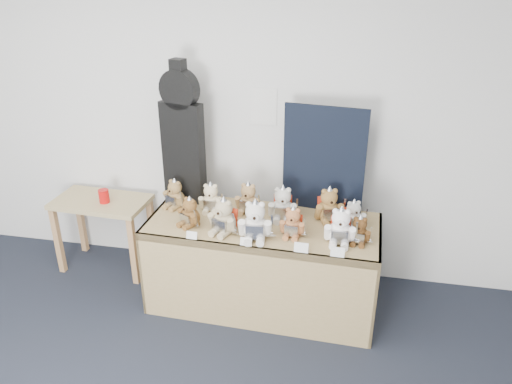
% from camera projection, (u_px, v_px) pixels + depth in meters
% --- Properties ---
extents(room_shell, '(6.00, 6.00, 6.00)m').
position_uv_depth(room_shell, '(264.00, 107.00, 3.97)').
color(room_shell, silver).
rests_on(room_shell, floor).
extents(display_table, '(1.79, 0.79, 0.73)m').
position_uv_depth(display_table, '(261.00, 246.00, 3.79)').
color(display_table, olive).
rests_on(display_table, floor).
extents(side_table, '(0.83, 0.49, 0.67)m').
position_uv_depth(side_table, '(102.00, 212.00, 4.35)').
color(side_table, '#968351').
rests_on(side_table, floor).
extents(guitar_case, '(0.36, 0.18, 1.15)m').
position_uv_depth(guitar_case, '(182.00, 135.00, 3.92)').
color(guitar_case, black).
rests_on(guitar_case, display_table).
extents(navy_board, '(0.63, 0.10, 0.85)m').
position_uv_depth(navy_board, '(324.00, 160.00, 3.81)').
color(navy_board, black).
rests_on(navy_board, display_table).
extents(red_cup, '(0.09, 0.09, 0.12)m').
position_uv_depth(red_cup, '(104.00, 196.00, 4.23)').
color(red_cup, '#BD0D0C').
rests_on(red_cup, side_table).
extents(teddy_front_far_left, '(0.20, 0.20, 0.25)m').
position_uv_depth(teddy_front_far_left, '(190.00, 213.00, 3.71)').
color(teddy_front_far_left, brown).
rests_on(teddy_front_far_left, display_table).
extents(teddy_front_left, '(0.25, 0.24, 0.30)m').
position_uv_depth(teddy_front_left, '(224.00, 217.00, 3.61)').
color(teddy_front_left, tan).
rests_on(teddy_front_left, display_table).
extents(teddy_front_centre, '(0.27, 0.23, 0.33)m').
position_uv_depth(teddy_front_centre, '(255.00, 222.00, 3.52)').
color(teddy_front_centre, silver).
rests_on(teddy_front_centre, display_table).
extents(teddy_front_right, '(0.21, 0.18, 0.25)m').
position_uv_depth(teddy_front_right, '(293.00, 223.00, 3.57)').
color(teddy_front_right, '#A5673E').
rests_on(teddy_front_right, display_table).
extents(teddy_front_far_right, '(0.25, 0.20, 0.30)m').
position_uv_depth(teddy_front_far_right, '(340.00, 228.00, 3.47)').
color(teddy_front_far_right, white).
rests_on(teddy_front_far_right, display_table).
extents(teddy_front_end, '(0.19, 0.16, 0.23)m').
position_uv_depth(teddy_front_end, '(359.00, 231.00, 3.49)').
color(teddy_front_end, '#54361C').
rests_on(teddy_front_end, display_table).
extents(teddy_back_left, '(0.22, 0.18, 0.26)m').
position_uv_depth(teddy_back_left, '(211.00, 199.00, 3.93)').
color(teddy_back_left, beige).
rests_on(teddy_back_left, display_table).
extents(teddy_back_centre_left, '(0.22, 0.19, 0.27)m').
position_uv_depth(teddy_back_centre_left, '(248.00, 199.00, 3.91)').
color(teddy_back_centre_left, '#A98354').
rests_on(teddy_back_centre_left, display_table).
extents(teddy_back_centre_right, '(0.25, 0.21, 0.30)m').
position_uv_depth(teddy_back_centre_right, '(283.00, 205.00, 3.79)').
color(teddy_back_centre_right, beige).
rests_on(teddy_back_centre_right, display_table).
extents(teddy_back_right, '(0.25, 0.23, 0.30)m').
position_uv_depth(teddy_back_right, '(329.00, 206.00, 3.78)').
color(teddy_back_right, olive).
rests_on(teddy_back_right, display_table).
extents(teddy_back_end, '(0.20, 0.19, 0.24)m').
position_uv_depth(teddy_back_end, '(353.00, 216.00, 3.69)').
color(teddy_back_end, silver).
rests_on(teddy_back_end, display_table).
extents(teddy_back_far_left, '(0.21, 0.21, 0.26)m').
position_uv_depth(teddy_back_far_left, '(175.00, 195.00, 3.99)').
color(teddy_back_far_left, olive).
rests_on(teddy_back_far_left, display_table).
extents(entry_card_a, '(0.08, 0.02, 0.06)m').
position_uv_depth(entry_card_a, '(192.00, 235.00, 3.55)').
color(entry_card_a, silver).
rests_on(entry_card_a, display_table).
extents(entry_card_b, '(0.08, 0.02, 0.06)m').
position_uv_depth(entry_card_b, '(246.00, 242.00, 3.47)').
color(entry_card_b, silver).
rests_on(entry_card_b, display_table).
extents(entry_card_c, '(0.10, 0.02, 0.07)m').
position_uv_depth(entry_card_c, '(301.00, 248.00, 3.39)').
color(entry_card_c, silver).
rests_on(entry_card_c, display_table).
extents(entry_card_d, '(0.10, 0.02, 0.07)m').
position_uv_depth(entry_card_d, '(338.00, 252.00, 3.34)').
color(entry_card_d, silver).
rests_on(entry_card_d, display_table).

